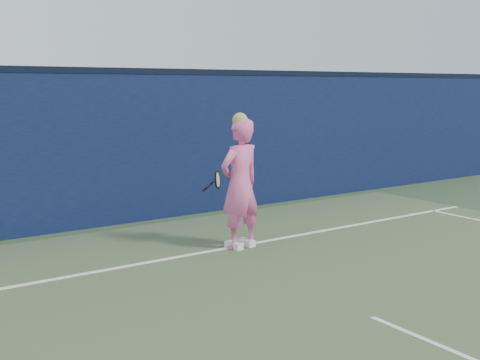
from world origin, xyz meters
TOP-DOWN VIEW (x-y plane):
  - ground at (0.00, 0.00)m, footprint 80.00×80.00m
  - backstop_wall at (0.00, 6.50)m, footprint 24.00×0.40m
  - wall_cap at (0.00, 6.50)m, footprint 24.00×0.42m
  - player at (0.42, 3.96)m, footprint 0.74×0.55m
  - racket at (0.32, 4.43)m, footprint 0.47×0.29m

SIDE VIEW (x-z plane):
  - ground at x=0.00m, z-range 0.00..0.00m
  - racket at x=0.32m, z-range 0.79..1.06m
  - player at x=0.42m, z-range -0.03..1.90m
  - backstop_wall at x=0.00m, z-range 0.00..2.50m
  - wall_cap at x=0.00m, z-range 2.50..2.60m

